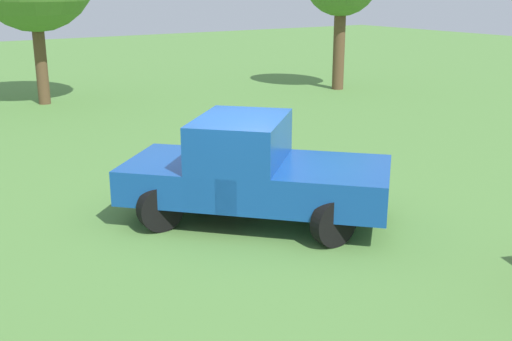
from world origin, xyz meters
TOP-DOWN VIEW (x-y plane):
  - ground_plane at (0.00, 0.00)m, footprint 80.00×80.00m
  - pickup_truck at (0.09, -0.03)m, footprint 4.53×4.62m

SIDE VIEW (x-z plane):
  - ground_plane at x=0.00m, z-range 0.00..0.00m
  - pickup_truck at x=0.09m, z-range 0.03..1.84m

